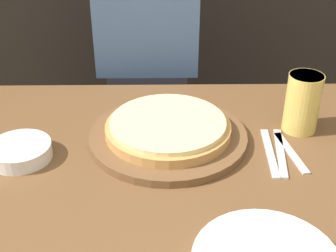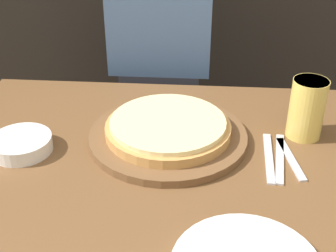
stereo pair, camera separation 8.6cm
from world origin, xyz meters
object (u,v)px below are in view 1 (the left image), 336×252
at_px(spoon, 291,152).
at_px(diner_person, 148,78).
at_px(pizza_on_board, 168,132).
at_px(dinner_knife, 280,152).
at_px(side_bowl, 20,151).
at_px(fork, 270,153).
at_px(beer_glass, 303,101).

distance_m(spoon, diner_person, 0.67).
bearing_deg(pizza_on_board, dinner_knife, -13.34).
distance_m(side_bowl, diner_person, 0.65).
xyz_separation_m(dinner_knife, spoon, (0.03, 0.00, 0.00)).
relative_size(fork, diner_person, 0.16).
distance_m(dinner_knife, diner_person, 0.66).
bearing_deg(diner_person, side_bowl, -115.89).
bearing_deg(diner_person, pizza_on_board, -82.93).
relative_size(pizza_on_board, fork, 1.91).
xyz_separation_m(pizza_on_board, fork, (0.24, -0.06, -0.02)).
xyz_separation_m(fork, dinner_knife, (0.02, 0.00, 0.00)).
bearing_deg(side_bowl, beer_glass, 10.16).
relative_size(pizza_on_board, side_bowl, 2.69).
xyz_separation_m(pizza_on_board, side_bowl, (-0.34, -0.07, -0.01)).
bearing_deg(beer_glass, spoon, -112.38).
xyz_separation_m(pizza_on_board, spoon, (0.29, -0.06, -0.02)).
relative_size(dinner_knife, spoon, 1.18).
bearing_deg(side_bowl, diner_person, 64.11).
bearing_deg(fork, beer_glass, 49.25).
height_order(pizza_on_board, side_bowl, pizza_on_board).
bearing_deg(fork, diner_person, 118.08).
distance_m(beer_glass, diner_person, 0.62).
distance_m(pizza_on_board, dinner_knife, 0.27).
bearing_deg(diner_person, spoon, -58.13).
bearing_deg(diner_person, fork, -61.92).
distance_m(side_bowl, fork, 0.58).
xyz_separation_m(beer_glass, diner_person, (-0.40, 0.46, -0.15)).
bearing_deg(pizza_on_board, diner_person, 97.07).
bearing_deg(beer_glass, side_bowl, -169.84).
relative_size(side_bowl, dinner_knife, 0.71).
height_order(fork, spoon, same).
distance_m(side_bowl, spoon, 0.63).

